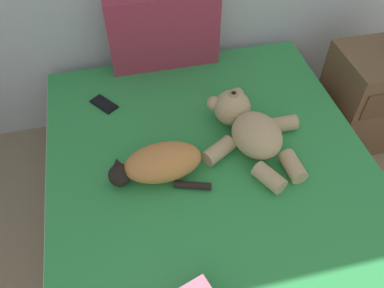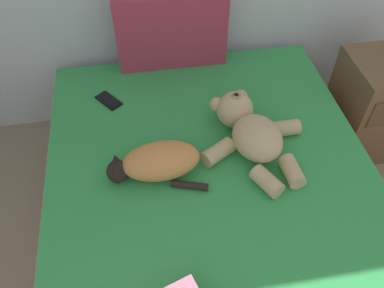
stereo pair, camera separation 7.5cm
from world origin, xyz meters
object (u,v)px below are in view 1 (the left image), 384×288
patterned_cushion (164,31)px  bed (218,220)px  teddy_bear (249,128)px  cat (159,164)px  nightstand (371,97)px  cell_phone (104,104)px

patterned_cushion → bed: bearing=-85.9°
bed → patterned_cushion: size_ratio=3.39×
bed → teddy_bear: (0.20, 0.25, 0.33)m
bed → patterned_cushion: patterned_cushion is taller
cat → bed: bearing=-30.9°
patterned_cushion → nightstand: 1.29m
cat → cell_phone: (-0.20, 0.51, -0.07)m
nightstand → bed: bearing=-152.8°
bed → cell_phone: bearing=124.1°
patterned_cushion → cat: 0.82m
cell_phone → teddy_bear: bearing=-31.9°
nightstand → patterned_cushion: bearing=162.6°
bed → patterned_cushion: 1.04m
patterned_cushion → teddy_bear: 0.75m
patterned_cushion → cell_phone: (-0.38, -0.28, -0.21)m
teddy_bear → cell_phone: bearing=148.1°
patterned_cushion → teddy_bear: size_ratio=1.00×
cell_phone → nightstand: (1.55, -0.09, -0.18)m
patterned_cushion → cat: bearing=-102.3°
patterned_cushion → nightstand: size_ratio=0.97×
cat → teddy_bear: teddy_bear is taller
teddy_bear → nightstand: teddy_bear is taller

